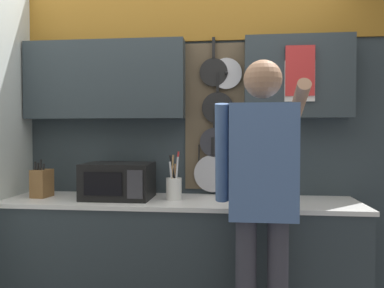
# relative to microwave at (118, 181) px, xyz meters

# --- Properties ---
(base_cabinet_counter) EXTENTS (2.53, 0.59, 0.88)m
(base_cabinet_counter) POSITION_rel_microwave_xyz_m (0.45, 0.00, -0.57)
(base_cabinet_counter) COLOR #2D383D
(base_cabinet_counter) RESTS_ON ground_plane
(back_wall_unit) EXTENTS (3.10, 0.23, 2.54)m
(back_wall_unit) POSITION_rel_microwave_xyz_m (0.44, 0.26, 0.50)
(back_wall_unit) COLOR #2D383D
(back_wall_unit) RESTS_ON ground_plane
(microwave) EXTENTS (0.49, 0.36, 0.26)m
(microwave) POSITION_rel_microwave_xyz_m (0.00, 0.00, 0.00)
(microwave) COLOR black
(microwave) RESTS_ON base_cabinet_counter
(knife_block) EXTENTS (0.12, 0.16, 0.28)m
(knife_block) POSITION_rel_microwave_xyz_m (-0.59, 0.00, -0.02)
(knife_block) COLOR brown
(knife_block) RESTS_ON base_cabinet_counter
(utensil_crock) EXTENTS (0.11, 0.11, 0.35)m
(utensil_crock) POSITION_rel_microwave_xyz_m (0.41, 0.00, -0.04)
(utensil_crock) COLOR white
(utensil_crock) RESTS_ON base_cabinet_counter
(person) EXTENTS (0.54, 0.65, 1.77)m
(person) POSITION_rel_microwave_xyz_m (1.00, -0.49, 0.05)
(person) COLOR #383842
(person) RESTS_ON ground_plane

